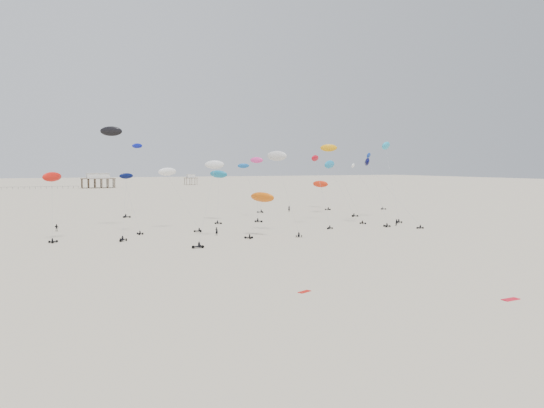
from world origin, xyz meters
name	(u,v)px	position (x,y,z in m)	size (l,w,h in m)	color
ground_plane	(161,202)	(0.00, 200.00, 0.00)	(900.00, 900.00, 0.00)	beige
pavilion_main	(98,182)	(-10.00, 350.00, 4.22)	(21.00, 13.00, 9.80)	brown
pavilion_small	(191,180)	(60.00, 380.00, 3.49)	(9.00, 7.00, 8.00)	brown
pier_fence	(10,188)	(-62.00, 350.00, 0.77)	(80.20, 0.20, 1.50)	black
rig_0	(257,179)	(11.13, 123.83, 11.13)	(7.15, 14.57, 19.38)	black
rig_1	(376,182)	(34.27, 100.41, 10.68)	(4.69, 14.25, 20.11)	black
rig_2	(249,179)	(18.79, 150.51, 10.36)	(4.18, 15.45, 18.92)	black
rig_3	(124,205)	(-28.15, 101.22, 6.73)	(5.77, 15.60, 17.81)	black
rig_4	(334,159)	(26.94, 108.88, 16.61)	(8.54, 11.15, 21.44)	black
rig_5	(52,189)	(-42.10, 99.68, 10.45)	(4.37, 5.34, 13.85)	black
rig_6	(219,179)	(-0.16, 123.77, 11.28)	(6.58, 12.28, 14.85)	black
rig_7	(361,177)	(59.17, 145.22, 10.86)	(6.73, 15.65, 19.22)	black
rig_8	(114,141)	(-28.20, 115.97, 20.83)	(7.47, 16.93, 25.95)	black
rig_9	(209,192)	(-13.99, 86.84, 9.82)	(9.89, 12.72, 18.55)	black
rig_10	(375,171)	(33.10, 99.24, 13.62)	(8.85, 16.50, 20.67)	black
rig_11	(133,175)	(-18.74, 150.01, 12.01)	(8.83, 16.26, 24.75)	black
rig_12	(319,175)	(18.34, 101.46, 12.54)	(3.59, 10.29, 18.01)	black
rig_13	(321,187)	(46.26, 150.76, 7.45)	(6.43, 13.91, 12.47)	black
rig_14	(332,170)	(37.86, 128.59, 13.53)	(6.24, 14.89, 18.12)	black
rig_15	(388,157)	(44.23, 109.15, 17.34)	(7.27, 14.67, 22.74)	black
rig_16	(280,168)	(4.16, 92.97, 14.37)	(4.62, 11.79, 18.67)	black
rig_17	(172,181)	(-16.12, 108.91, 11.34)	(8.71, 10.29, 15.66)	black
rig_18	(261,201)	(-1.67, 89.89, 7.63)	(7.70, 6.28, 9.79)	black
spectator_0	(217,235)	(-9.75, 95.46, 0.00)	(0.77, 0.53, 2.11)	black
spectator_1	(397,226)	(36.69, 94.54, 0.00)	(0.95, 0.55, 1.94)	black
spectator_2	(57,231)	(-41.16, 116.85, 0.00)	(1.16, 0.63, 1.97)	black
spectator_3	(289,212)	(29.32, 141.47, 0.00)	(0.83, 0.57, 2.27)	black
grounded_kite_a	(511,300)	(4.11, 30.09, 0.00)	(2.20, 0.90, 0.08)	red
grounded_kite_b	(305,292)	(-15.53, 42.64, 0.00)	(1.80, 0.70, 0.07)	red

